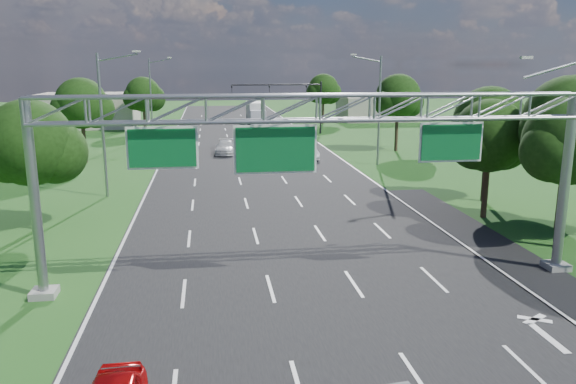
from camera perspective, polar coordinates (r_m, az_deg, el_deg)
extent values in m
plane|color=#1D4E17|center=(41.73, -2.12, 0.05)|extent=(220.00, 220.00, 0.00)
cube|color=black|center=(41.73, -2.12, 0.05)|extent=(18.00, 180.00, 0.02)
cube|color=black|center=(29.84, 21.33, -6.07)|extent=(3.00, 30.00, 0.02)
cube|color=gray|center=(28.86, 25.55, -6.79)|extent=(1.00, 1.00, 0.30)
cylinder|color=gray|center=(27.89, 26.31, 0.71)|extent=(0.44, 0.44, 8.00)
cube|color=gray|center=(25.19, -23.52, -9.39)|extent=(1.00, 1.00, 0.30)
cylinder|color=gray|center=(24.07, -24.33, -0.84)|extent=(0.40, 0.40, 8.00)
cylinder|color=gray|center=(26.74, 25.21, 11.18)|extent=(2.54, 0.12, 0.79)
cube|color=beige|center=(26.11, 23.06, 12.46)|extent=(0.50, 0.22, 0.12)
cube|color=white|center=(22.77, -12.63, 4.40)|extent=(2.80, 0.05, 1.70)
cube|color=#0B5B2A|center=(22.71, -12.64, 4.38)|extent=(2.62, 0.05, 1.52)
cube|color=white|center=(22.87, -1.28, 4.36)|extent=(3.40, 0.05, 2.00)
cube|color=#0B5B2A|center=(22.81, -1.26, 4.34)|extent=(3.22, 0.05, 1.82)
cube|color=white|center=(24.86, 16.22, 4.89)|extent=(2.80, 0.05, 1.70)
cube|color=#0B5B2A|center=(24.81, 16.27, 4.87)|extent=(2.62, 0.05, 1.52)
cylinder|color=black|center=(77.20, 3.34, 8.55)|extent=(0.24, 0.24, 7.00)
cylinder|color=black|center=(76.08, -1.14, 10.85)|extent=(12.00, 0.18, 0.18)
imported|color=black|center=(75.62, -5.73, 10.36)|extent=(0.18, 0.22, 1.10)
imported|color=black|center=(75.99, -1.90, 10.42)|extent=(0.18, 0.22, 1.10)
imported|color=black|center=(76.69, 1.88, 10.45)|extent=(0.18, 0.22, 1.10)
cylinder|color=gray|center=(41.36, -18.33, 6.33)|extent=(0.20, 0.20, 10.00)
cylinder|color=gray|center=(40.94, -16.97, 12.96)|extent=(2.78, 0.12, 0.60)
cube|color=beige|center=(40.77, -15.15, 13.64)|extent=(0.55, 0.22, 0.12)
cylinder|color=gray|center=(75.96, -13.76, 9.28)|extent=(0.20, 0.20, 10.00)
cylinder|color=gray|center=(75.73, -12.95, 12.87)|extent=(2.78, 0.12, 0.60)
cube|color=beige|center=(75.64, -11.96, 13.22)|extent=(0.55, 0.22, 0.12)
cylinder|color=gray|center=(53.03, 9.26, 8.10)|extent=(0.20, 0.20, 10.00)
cylinder|color=gray|center=(52.49, 8.05, 13.23)|extent=(2.78, 0.12, 0.60)
cube|color=beige|center=(52.16, 6.65, 13.71)|extent=(0.55, 0.22, 0.12)
cylinder|color=#2D2116|center=(31.86, 25.92, -1.82)|extent=(0.36, 0.36, 3.74)
sphere|color=black|center=(31.23, 26.57, 4.64)|extent=(4.40, 4.40, 4.40)
sphere|color=black|center=(30.49, 25.26, 3.76)|extent=(3.08, 3.08, 3.08)
cylinder|color=#2D2116|center=(35.34, 25.99, -0.12)|extent=(0.36, 0.36, 4.18)
sphere|color=black|center=(34.74, 26.65, 6.46)|extent=(5.00, 5.00, 5.00)
sphere|color=black|center=(33.92, 25.27, 5.62)|extent=(3.50, 3.50, 3.50)
cylinder|color=#2D2116|center=(36.42, 19.39, 0.09)|extent=(0.36, 0.36, 3.30)
sphere|color=black|center=(35.86, 19.80, 5.42)|extent=(4.40, 4.40, 4.40)
sphere|color=black|center=(36.80, 20.97, 4.63)|extent=(3.30, 3.30, 3.30)
sphere|color=black|center=(35.20, 18.54, 4.66)|extent=(3.08, 3.08, 3.08)
cylinder|color=#2D2116|center=(40.78, 19.36, 1.56)|extent=(0.36, 0.36, 3.52)
sphere|color=black|center=(40.27, 19.75, 6.70)|extent=(4.80, 4.80, 4.80)
sphere|color=black|center=(41.25, 20.91, 5.89)|extent=(3.60, 3.60, 3.60)
sphere|color=black|center=(39.56, 18.50, 5.99)|extent=(3.36, 3.36, 3.36)
cylinder|color=#2D2116|center=(34.80, -24.24, -1.07)|extent=(0.36, 0.36, 3.08)
sphere|color=black|center=(34.20, -24.77, 4.57)|extent=(4.80, 4.80, 4.80)
sphere|color=black|center=(34.34, -22.58, 3.78)|extent=(3.60, 3.60, 3.60)
sphere|color=black|center=(34.31, -26.57, 3.60)|extent=(3.36, 3.36, 3.36)
cylinder|color=#2D2116|center=(57.21, -19.98, 4.67)|extent=(0.36, 0.36, 3.74)
sphere|color=black|center=(56.85, -20.28, 8.45)|extent=(4.80, 4.80, 4.80)
sphere|color=black|center=(57.04, -18.96, 7.96)|extent=(3.60, 3.60, 3.60)
sphere|color=black|center=(56.82, -21.37, 7.88)|extent=(3.36, 3.36, 3.36)
cylinder|color=#2D2116|center=(81.32, -14.36, 7.09)|extent=(0.36, 0.36, 3.30)
sphere|color=black|center=(81.07, -14.50, 9.59)|extent=(4.80, 4.80, 4.80)
sphere|color=black|center=(81.37, -13.59, 9.23)|extent=(3.60, 3.60, 3.60)
sphere|color=black|center=(80.92, -15.27, 9.20)|extent=(3.36, 3.36, 3.36)
cylinder|color=#2D2116|center=(62.28, 10.96, 5.92)|extent=(0.36, 0.36, 3.96)
sphere|color=black|center=(61.95, 11.12, 9.50)|extent=(4.80, 4.80, 4.80)
sphere|color=black|center=(62.76, 12.02, 8.95)|extent=(3.60, 3.60, 3.60)
sphere|color=black|center=(61.35, 10.22, 9.05)|extent=(3.36, 3.36, 3.36)
cylinder|color=#2D2116|center=(90.64, 3.58, 8.08)|extent=(0.36, 0.36, 3.52)
sphere|color=black|center=(90.41, 3.61, 10.40)|extent=(4.80, 4.80, 4.80)
sphere|color=black|center=(91.07, 4.31, 10.03)|extent=(3.60, 3.60, 3.60)
sphere|color=black|center=(89.92, 2.96, 10.09)|extent=(3.36, 3.36, 3.36)
cube|color=#AFA693|center=(90.51, -19.57, 7.83)|extent=(14.00, 10.00, 5.00)
cube|color=#AFA693|center=(96.95, 8.96, 8.40)|extent=(12.00, 9.00, 4.00)
imported|color=silver|center=(59.69, -6.40, 4.53)|extent=(2.37, 4.94, 1.39)
imported|color=black|center=(76.61, -3.21, 6.31)|extent=(1.87, 3.99, 1.11)
imported|color=silver|center=(56.14, 2.08, 4.07)|extent=(1.61, 4.20, 1.37)
cube|color=silver|center=(92.84, -3.34, 8.16)|extent=(2.69, 6.28, 3.10)
cube|color=silver|center=(88.58, -3.10, 7.57)|extent=(2.45, 2.35, 2.27)
cylinder|color=black|center=(88.75, -3.84, 7.17)|extent=(0.36, 1.03, 1.03)
cylinder|color=black|center=(88.95, -2.37, 7.20)|extent=(0.36, 1.03, 1.03)
cylinder|color=black|center=(94.91, -4.12, 7.53)|extent=(0.36, 1.03, 1.03)
cylinder|color=black|center=(95.09, -2.75, 7.55)|extent=(0.36, 1.03, 1.03)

